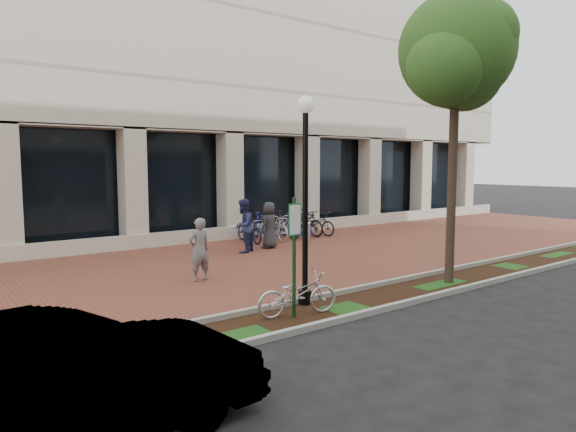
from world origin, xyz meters
TOP-DOWN VIEW (x-y plane):
  - ground at (0.00, 0.00)m, footprint 120.00×120.00m
  - brick_plaza at (0.00, 0.00)m, footprint 40.00×9.00m
  - planting_strip at (0.00, -5.25)m, footprint 40.00×1.50m
  - curb_plaza_side at (0.00, -4.50)m, footprint 40.00×0.12m
  - curb_street_side at (0.00, -6.00)m, footprint 40.00×0.12m
  - near_office_building at (0.00, 10.47)m, footprint 40.00×12.12m
  - parking_sign at (-2.68, -5.24)m, footprint 0.34×0.07m
  - lamppost at (-1.91, -4.63)m, footprint 0.36×0.36m
  - street_tree at (2.27, -5.25)m, footprint 3.31×2.76m
  - locked_bicycle at (-2.55, -5.17)m, footprint 1.75×0.96m
  - pedestrian_left at (-2.66, -1.32)m, footprint 0.60×0.40m
  - pedestrian_mid at (0.48, 1.55)m, footprint 1.11×1.06m
  - pedestrian_right at (1.69, 1.76)m, footprint 0.94×0.80m
  - bollard at (3.09, 1.27)m, footprint 0.12×0.12m
  - bike_rack_cluster at (3.53, 3.32)m, footprint 4.25×2.00m
  - sedan_near_curb at (-7.40, -7.42)m, footprint 4.38×1.79m

SIDE VIEW (x-z plane):
  - ground at x=0.00m, z-range 0.00..0.00m
  - brick_plaza at x=0.00m, z-range 0.00..0.01m
  - planting_strip at x=0.00m, z-range 0.00..0.01m
  - curb_plaza_side at x=0.00m, z-range 0.00..0.12m
  - curb_street_side at x=0.00m, z-range 0.00..0.12m
  - locked_bicycle at x=-2.55m, z-range 0.00..0.87m
  - bollard at x=3.09m, z-range 0.01..0.89m
  - bike_rack_cluster at x=3.53m, z-range -0.03..1.08m
  - sedan_near_curb at x=-7.40m, z-range 0.00..1.41m
  - pedestrian_left at x=-2.66m, z-range 0.00..1.62m
  - pedestrian_right at x=1.69m, z-range 0.00..1.64m
  - pedestrian_mid at x=0.48m, z-range 0.00..1.80m
  - parking_sign at x=-2.68m, z-range 0.33..2.66m
  - lamppost at x=-1.91m, z-range 0.28..4.63m
  - street_tree at x=2.27m, z-range 1.96..9.01m
  - near_office_building at x=0.00m, z-range 2.05..18.05m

